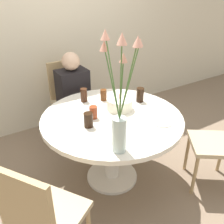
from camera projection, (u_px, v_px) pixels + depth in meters
ground_plane at (112, 177)px, 2.54m from camera, size 16.00×16.00×0.00m
wall_back at (49, 25)px, 2.97m from camera, size 8.00×0.05×2.60m
dining_table at (112, 128)px, 2.27m from camera, size 1.25×1.25×0.71m
chair_left_flank at (68, 95)px, 3.04m from camera, size 0.40×0.40×0.93m
chair_right_flank at (41, 216)px, 1.48m from camera, size 0.55×0.55×0.93m
chair_near_front at (224, 137)px, 2.23m from camera, size 0.56×0.56×0.93m
birthday_cake at (120, 104)px, 2.30m from camera, size 0.24×0.24×0.15m
flower_vase at (119, 111)px, 1.61m from camera, size 0.20×0.31×0.83m
side_plate at (162, 123)px, 2.09m from camera, size 0.16×0.16×0.01m
drink_glass_0 at (88, 120)px, 2.02m from camera, size 0.08×0.08×0.12m
drink_glass_1 at (84, 95)px, 2.44m from camera, size 0.07×0.07×0.13m
drink_glass_2 at (93, 112)px, 2.15m from camera, size 0.07×0.07×0.11m
drink_glass_3 at (140, 95)px, 2.44m from camera, size 0.07×0.07×0.14m
drink_glass_4 at (104, 95)px, 2.47m from camera, size 0.06×0.06×0.11m
person_guest at (74, 101)px, 2.93m from camera, size 0.34×0.24×1.09m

